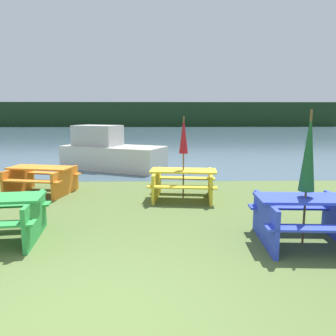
{
  "coord_description": "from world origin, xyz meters",
  "views": [
    {
      "loc": [
        0.75,
        -3.0,
        2.12
      ],
      "look_at": [
        0.93,
        4.62,
        0.85
      ],
      "focal_mm": 35.0,
      "sensor_mm": 36.0,
      "label": 1
    }
  ],
  "objects_px": {
    "picnic_table_yellow": "(183,181)",
    "boat": "(110,153)",
    "umbrella_crimson": "(184,136)",
    "picnic_table_blue": "(304,216)",
    "umbrella_darkgreen": "(309,152)",
    "picnic_table_orange": "(41,177)"
  },
  "relations": [
    {
      "from": "picnic_table_yellow",
      "to": "umbrella_crimson",
      "type": "height_order",
      "value": "umbrella_crimson"
    },
    {
      "from": "umbrella_darkgreen",
      "to": "boat",
      "type": "xyz_separation_m",
      "value": [
        -4.28,
        7.54,
        -0.9
      ]
    },
    {
      "from": "picnic_table_blue",
      "to": "umbrella_darkgreen",
      "type": "relative_size",
      "value": 0.74
    },
    {
      "from": "picnic_table_blue",
      "to": "umbrella_crimson",
      "type": "xyz_separation_m",
      "value": [
        -1.77,
        2.96,
        1.1
      ]
    },
    {
      "from": "umbrella_crimson",
      "to": "boat",
      "type": "height_order",
      "value": "umbrella_crimson"
    },
    {
      "from": "picnic_table_blue",
      "to": "umbrella_crimson",
      "type": "relative_size",
      "value": 0.78
    },
    {
      "from": "boat",
      "to": "umbrella_crimson",
      "type": "bearing_deg",
      "value": -36.89
    },
    {
      "from": "picnic_table_blue",
      "to": "umbrella_darkgreen",
      "type": "bearing_deg",
      "value": 180.0
    },
    {
      "from": "picnic_table_blue",
      "to": "picnic_table_yellow",
      "type": "height_order",
      "value": "picnic_table_blue"
    },
    {
      "from": "umbrella_crimson",
      "to": "umbrella_darkgreen",
      "type": "distance_m",
      "value": 3.45
    },
    {
      "from": "picnic_table_yellow",
      "to": "boat",
      "type": "height_order",
      "value": "boat"
    },
    {
      "from": "picnic_table_yellow",
      "to": "picnic_table_orange",
      "type": "xyz_separation_m",
      "value": [
        -3.75,
        0.6,
        0.0
      ]
    },
    {
      "from": "umbrella_crimson",
      "to": "picnic_table_yellow",
      "type": "bearing_deg",
      "value": 180.0
    },
    {
      "from": "picnic_table_blue",
      "to": "umbrella_darkgreen",
      "type": "distance_m",
      "value": 1.06
    },
    {
      "from": "picnic_table_yellow",
      "to": "umbrella_crimson",
      "type": "distance_m",
      "value": 1.13
    },
    {
      "from": "umbrella_darkgreen",
      "to": "boat",
      "type": "relative_size",
      "value": 0.52
    },
    {
      "from": "umbrella_darkgreen",
      "to": "boat",
      "type": "distance_m",
      "value": 8.72
    },
    {
      "from": "umbrella_darkgreen",
      "to": "boat",
      "type": "height_order",
      "value": "umbrella_darkgreen"
    },
    {
      "from": "picnic_table_orange",
      "to": "umbrella_darkgreen",
      "type": "distance_m",
      "value": 6.66
    },
    {
      "from": "picnic_table_blue",
      "to": "picnic_table_orange",
      "type": "xyz_separation_m",
      "value": [
        -5.52,
        3.56,
        -0.03
      ]
    },
    {
      "from": "picnic_table_yellow",
      "to": "boat",
      "type": "xyz_separation_m",
      "value": [
        -2.51,
        4.58,
        0.18
      ]
    },
    {
      "from": "picnic_table_yellow",
      "to": "boat",
      "type": "bearing_deg",
      "value": 118.78
    }
  ]
}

